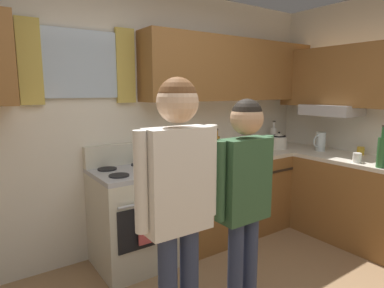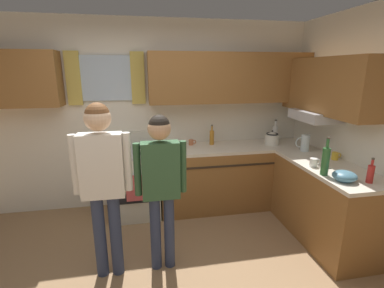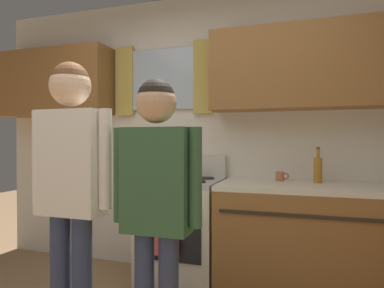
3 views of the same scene
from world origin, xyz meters
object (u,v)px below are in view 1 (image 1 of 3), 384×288
Objects in this scene: mug_ceramic_white at (357,158)px; water_pitcher at (320,142)px; bottle_milk_white at (274,136)px; stove_oven at (132,216)px; bottle_oil_amber at (217,144)px; bottle_wine_green at (382,151)px; mug_mustard_yellow at (361,151)px; cup_terracotta at (194,153)px; adult_left at (178,191)px; adult_in_plaid at (245,188)px; stovetop_kettle at (279,141)px.

mug_ceramic_white is 0.57× the size of water_pitcher.
bottle_milk_white is at bearing 83.77° from mug_ceramic_white.
bottle_oil_amber reaches higher than stove_oven.
mug_mustard_yellow is (0.44, 0.42, -0.11)m from bottle_wine_green.
mug_mustard_yellow is 1.10× the size of cup_terracotta.
bottle_oil_amber is 1.87m from adult_left.
bottle_milk_white reaches higher than stove_oven.
adult_left is (-2.61, -0.36, 0.11)m from mug_mustard_yellow.
cup_terracotta is at bearing 157.90° from water_pitcher.
bottle_milk_white is at bearing 1.67° from cup_terracotta.
water_pitcher is 0.13× the size of adult_left.
mug_ceramic_white is at bearing -156.04° from mug_mustard_yellow.
bottle_oil_amber reaches higher than mug_ceramic_white.
water_pitcher is at bearing -79.53° from bottle_milk_white.
water_pitcher reaches higher than mug_mustard_yellow.
cup_terracotta is at bearing 68.05° from adult_in_plaid.
bottle_wine_green is 0.87m from water_pitcher.
stove_oven reaches higher than cup_terracotta.
water_pitcher is (0.24, 0.58, 0.06)m from mug_ceramic_white.
bottle_milk_white is 1.19m from mug_ceramic_white.
bottle_oil_amber is 1.42m from mug_ceramic_white.
bottle_wine_green is at bearing -58.67° from bottle_oil_amber.
bottle_milk_white is at bearing 100.47° from water_pitcher.
adult_left is (-2.21, -0.18, 0.11)m from mug_ceramic_white.
cup_terracotta is at bearing 10.73° from stove_oven.
adult_left is at bearing -175.28° from mug_ceramic_white.
bottle_wine_green is at bearing -99.83° from mug_ceramic_white.
stove_oven is 2.79× the size of bottle_wine_green.
adult_left reaches higher than water_pitcher.
stovetop_kettle is (0.84, -0.16, -0.01)m from bottle_oil_amber.
adult_left is 0.52m from adult_in_plaid.
adult_left is at bearing -162.81° from water_pitcher.
stove_oven is 1.24m from bottle_oil_amber.
adult_left reaches higher than bottle_milk_white.
bottle_wine_green reaches higher than mug_mustard_yellow.
bottle_milk_white reaches higher than water_pitcher.
stovetop_kettle is at bearing 91.56° from mug_ceramic_white.
water_pitcher is 2.57m from adult_left.
stovetop_kettle is 1.24× the size of water_pitcher.
bottle_wine_green is 0.26m from mug_ceramic_white.
bottle_wine_green is 1.66m from adult_in_plaid.
bottle_milk_white is 1.09× the size of bottle_oil_amber.
bottle_wine_green is (1.93, -1.23, 0.58)m from stove_oven.
cup_terracotta is at bearing 128.95° from bottle_wine_green.
mug_ceramic_white is 2.22m from adult_left.
mug_mustard_yellow is at bearing 7.87° from adult_left.
water_pitcher reaches higher than stovetop_kettle.
cup_terracotta is (0.81, 0.15, 0.47)m from stove_oven.
bottle_wine_green reaches higher than bottle_oil_amber.
mug_ceramic_white is 0.07× the size of adult_left.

